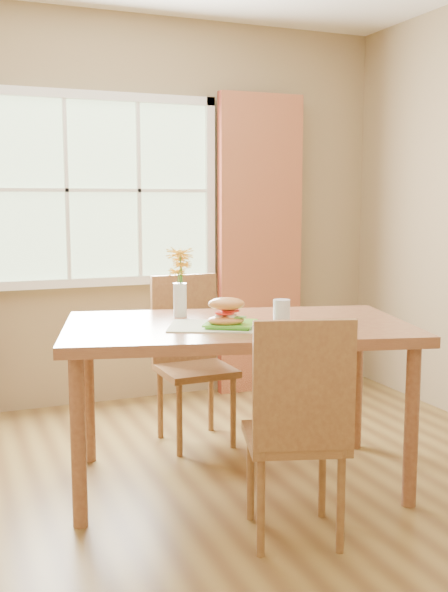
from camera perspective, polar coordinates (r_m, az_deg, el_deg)
room at (r=3.08m, az=-2.48°, el=6.32°), size 4.24×3.84×2.74m
window at (r=4.88m, az=-9.93°, el=8.57°), size 1.62×0.06×1.32m
curtain_right at (r=5.17m, az=2.98°, el=4.20°), size 0.65×0.08×2.20m
dining_table at (r=3.47m, az=1.08°, el=-3.63°), size 1.88×1.34×0.83m
chair_near at (r=2.90m, az=6.14°, el=-10.25°), size 0.51×0.51×0.98m
chair_far at (r=4.15m, az=-2.79°, el=-4.52°), size 0.43×0.43×0.99m
placemat at (r=3.35m, az=-0.65°, el=-2.50°), size 0.55×0.49×0.01m
plate at (r=3.33m, az=0.54°, el=-2.42°), size 0.32×0.32×0.01m
croissant_sandwich at (r=3.28m, az=0.20°, el=-1.31°), size 0.21×0.17×0.13m
water_glass at (r=3.41m, az=4.76°, el=-1.39°), size 0.08×0.08×0.12m
flower_vase at (r=3.62m, az=-3.65°, el=1.85°), size 0.15×0.15×0.36m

